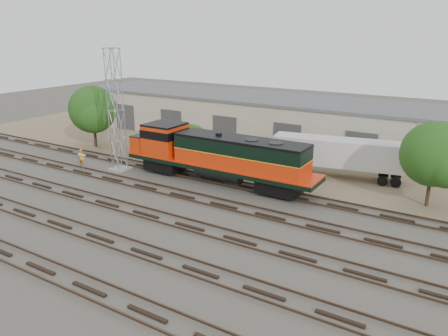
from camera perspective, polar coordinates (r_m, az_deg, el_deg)
The scene contains 12 objects.
ground at distance 35.08m, azimuth -6.93°, elevation -4.47°, with size 140.00×140.00×0.00m, color #47423A.
dirt_strip at distance 47.05m, azimuth 4.43°, elevation 1.39°, with size 80.00×16.00×0.02m, color #726047.
tracks at distance 32.95m, azimuth -10.18°, elevation -5.97°, with size 80.00×20.40×0.28m.
warehouse at distance 53.44m, azimuth 8.50°, elevation 6.13°, with size 58.40×10.40×5.30m.
locomotive at distance 38.65m, azimuth -1.11°, elevation 1.75°, with size 18.62×3.27×4.48m.
signal_tower at distance 42.68m, azimuth -13.91°, elevation 6.99°, with size 1.70×1.70×11.54m.
sign_post at distance 43.49m, azimuth -18.02°, elevation 1.08°, with size 0.80×0.19×1.97m.
worker at distance 45.95m, azimuth -18.09°, elevation 1.30°, with size 0.65×0.43×1.78m, color orange.
semi_trailer at distance 41.34m, azimuth 15.05°, elevation 1.82°, with size 12.05×4.41×3.64m.
tree_west at distance 52.34m, azimuth -16.72°, elevation 7.12°, with size 5.71×5.44×7.11m.
tree_mid at distance 45.18m, azimuth -4.29°, elevation 2.95°, with size 4.33×4.13×4.13m.
tree_east at distance 36.18m, azimuth 26.06°, elevation 1.31°, with size 5.18×4.93×6.66m.
Camera 1 is at (20.50, -25.28, 13.10)m, focal length 35.00 mm.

